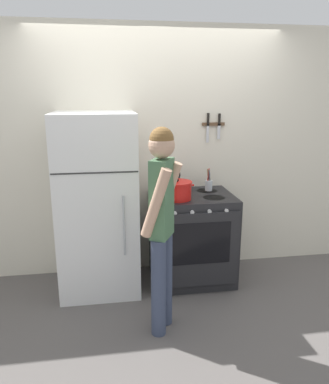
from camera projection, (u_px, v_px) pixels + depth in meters
ground_plane at (158, 266)px, 4.21m from camera, size 14.00×14.00×0.00m
wall_back at (158, 153)px, 3.92m from camera, size 10.00×0.06×2.55m
refrigerator at (98, 204)px, 3.56m from camera, size 0.74×0.73×1.72m
stove_range at (192, 237)px, 3.80m from camera, size 0.81×0.70×0.91m
dutch_oven_pot at (177, 190)px, 3.54m from camera, size 0.32×0.28×0.20m
tea_kettle at (174, 185)px, 3.79m from camera, size 0.23×0.18×0.25m
utensil_jar at (209, 184)px, 3.86m from camera, size 0.08×0.08×0.24m
person at (162, 220)px, 2.86m from camera, size 0.37×0.41×1.65m
wall_knife_strip at (213, 124)px, 3.88m from camera, size 0.24×0.03×0.30m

